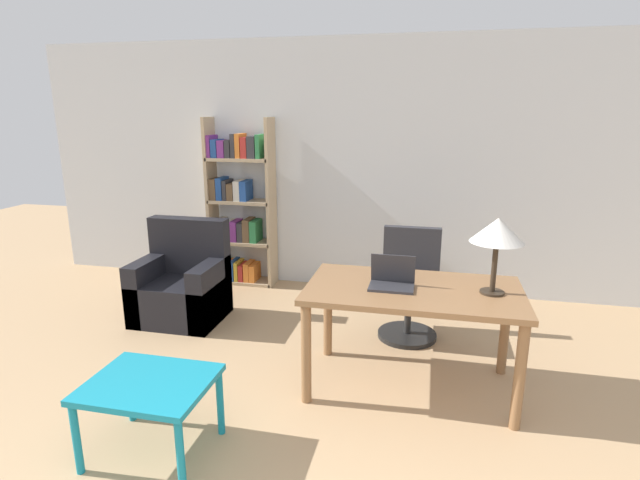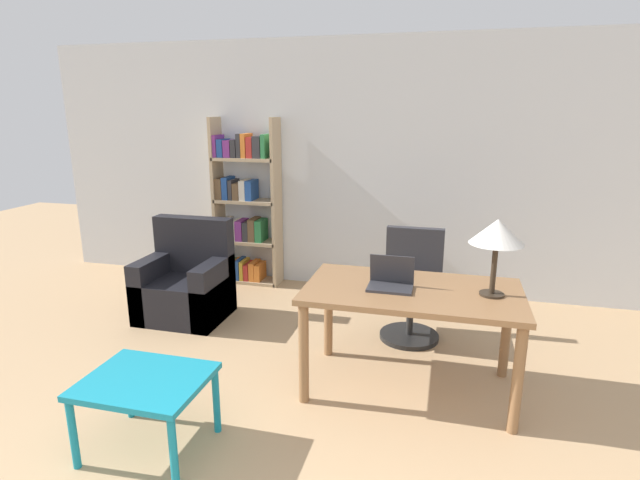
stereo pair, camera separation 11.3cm
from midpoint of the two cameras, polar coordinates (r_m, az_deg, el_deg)
The scene contains 8 objects.
wall_back at distance 5.44m, azimuth 8.51°, elevation 8.09°, with size 8.00×0.06×2.70m.
desk at distance 3.56m, azimuth 11.33°, elevation -7.08°, with size 1.48×0.83×0.76m.
laptop at distance 3.50m, azimuth 9.00°, elevation -4.65°, with size 0.31×0.21×0.22m.
table_lamp at distance 3.43m, azimuth 20.47°, elevation 0.70°, with size 0.35×0.35×0.52m.
office_chair at distance 4.47m, azimuth 11.17°, elevation -5.32°, with size 0.53×0.53×0.95m.
side_table_blue at distance 3.15m, azimuth -18.29°, elevation -15.75°, with size 0.69×0.57×0.47m.
armchair at distance 4.99m, azimuth -14.44°, elevation -5.11°, with size 0.79×0.66×0.95m.
bookshelf at distance 5.73m, azimuth -8.14°, elevation 3.58°, with size 0.75×0.28×1.88m.
Camera 2 is at (0.63, -0.83, 1.96)m, focal length 28.00 mm.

